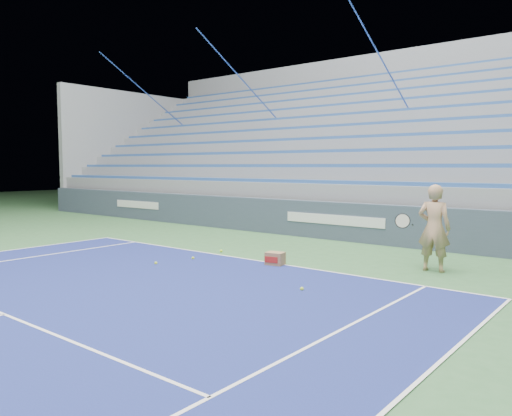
% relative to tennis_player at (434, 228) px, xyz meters
% --- Properties ---
extents(sponsor_barrier, '(30.00, 0.32, 1.10)m').
position_rel_tennis_player_xyz_m(sponsor_barrier, '(-3.74, 2.59, -0.34)').
color(sponsor_barrier, '#374454').
rests_on(sponsor_barrier, ground).
extents(bleachers, '(31.00, 9.15, 7.30)m').
position_rel_tennis_player_xyz_m(bleachers, '(-3.74, 8.31, 1.47)').
color(bleachers, gray).
rests_on(bleachers, ground).
extents(tennis_player, '(0.95, 0.86, 1.78)m').
position_rel_tennis_player_xyz_m(tennis_player, '(0.00, 0.00, 0.00)').
color(tennis_player, tan).
rests_on(tennis_player, ground).
extents(ball_box, '(0.43, 0.36, 0.29)m').
position_rel_tennis_player_xyz_m(ball_box, '(-2.87, -1.53, -0.75)').
color(ball_box, '#906A46').
rests_on(ball_box, ground).
extents(tennis_ball_0, '(0.07, 0.07, 0.07)m').
position_rel_tennis_player_xyz_m(tennis_ball_0, '(-4.94, -3.11, -0.86)').
color(tennis_ball_0, '#CBF031').
rests_on(tennis_ball_0, ground).
extents(tennis_ball_1, '(0.07, 0.07, 0.07)m').
position_rel_tennis_player_xyz_m(tennis_ball_1, '(-1.19, -3.02, -0.86)').
color(tennis_ball_1, '#CBF031').
rests_on(tennis_ball_1, ground).
extents(tennis_ball_2, '(0.07, 0.07, 0.07)m').
position_rel_tennis_player_xyz_m(tennis_ball_2, '(-4.74, -2.18, -0.86)').
color(tennis_ball_2, '#CBF031').
rests_on(tennis_ball_2, ground).
extents(tennis_ball_3, '(0.07, 0.07, 0.07)m').
position_rel_tennis_player_xyz_m(tennis_ball_3, '(-4.89, -1.07, -0.86)').
color(tennis_ball_3, '#CBF031').
rests_on(tennis_ball_3, ground).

